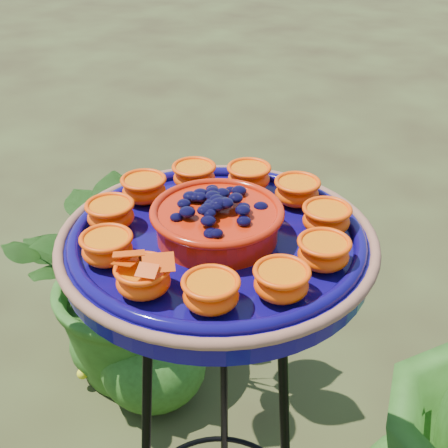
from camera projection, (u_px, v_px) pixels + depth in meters
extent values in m
torus|color=black|center=(217.00, 266.00, 1.01)|extent=(0.36, 0.36, 0.02)
cylinder|color=black|center=(224.00, 400.00, 1.39)|extent=(0.05, 0.09, 0.95)
cylinder|color=#0D064F|center=(217.00, 249.00, 1.00)|extent=(0.64, 0.64, 0.04)
torus|color=#936442|center=(217.00, 238.00, 0.99)|extent=(0.51, 0.51, 0.02)
torus|color=#0D064F|center=(217.00, 236.00, 0.98)|extent=(0.47, 0.47, 0.02)
cylinder|color=#BB1D07|center=(217.00, 224.00, 0.97)|extent=(0.25, 0.25, 0.05)
torus|color=#BB1D07|center=(217.00, 211.00, 0.96)|extent=(0.21, 0.21, 0.01)
ellipsoid|color=black|center=(217.00, 208.00, 0.96)|extent=(0.17, 0.17, 0.03)
ellipsoid|color=#FF3A02|center=(326.00, 221.00, 0.99)|extent=(0.08, 0.08, 0.04)
cylinder|color=orange|center=(327.00, 211.00, 0.98)|extent=(0.07, 0.07, 0.01)
ellipsoid|color=#FF3A02|center=(297.00, 194.00, 1.07)|extent=(0.08, 0.08, 0.04)
cylinder|color=orange|center=(298.00, 184.00, 1.06)|extent=(0.07, 0.07, 0.01)
ellipsoid|color=#FF3A02|center=(249.00, 179.00, 1.12)|extent=(0.08, 0.08, 0.04)
cylinder|color=orange|center=(249.00, 169.00, 1.11)|extent=(0.07, 0.07, 0.01)
ellipsoid|color=#FF3A02|center=(194.00, 178.00, 1.12)|extent=(0.08, 0.08, 0.04)
cylinder|color=orange|center=(194.00, 168.00, 1.11)|extent=(0.07, 0.07, 0.01)
ellipsoid|color=#FF3A02|center=(144.00, 191.00, 1.08)|extent=(0.08, 0.08, 0.04)
cylinder|color=orange|center=(143.00, 181.00, 1.07)|extent=(0.07, 0.07, 0.01)
ellipsoid|color=#FF3A02|center=(111.00, 217.00, 1.00)|extent=(0.08, 0.08, 0.04)
cylinder|color=orange|center=(110.00, 207.00, 0.99)|extent=(0.07, 0.07, 0.01)
ellipsoid|color=#FF3A02|center=(108.00, 251.00, 0.92)|extent=(0.08, 0.08, 0.04)
cylinder|color=orange|center=(106.00, 240.00, 0.91)|extent=(0.07, 0.07, 0.01)
ellipsoid|color=#FF3A02|center=(143.00, 282.00, 0.85)|extent=(0.08, 0.08, 0.04)
cylinder|color=orange|center=(142.00, 270.00, 0.84)|extent=(0.07, 0.07, 0.01)
ellipsoid|color=#FF3A02|center=(211.00, 296.00, 0.83)|extent=(0.08, 0.08, 0.04)
cylinder|color=orange|center=(211.00, 284.00, 0.82)|extent=(0.07, 0.07, 0.01)
ellipsoid|color=#FF3A02|center=(281.00, 285.00, 0.85)|extent=(0.08, 0.08, 0.04)
cylinder|color=orange|center=(282.00, 273.00, 0.84)|extent=(0.07, 0.07, 0.01)
ellipsoid|color=#FF3A02|center=(323.00, 255.00, 0.91)|extent=(0.08, 0.08, 0.04)
cylinder|color=orange|center=(324.00, 244.00, 0.90)|extent=(0.07, 0.07, 0.01)
cylinder|color=black|center=(142.00, 264.00, 0.84)|extent=(0.02, 0.03, 0.00)
cube|color=#FF4405|center=(129.00, 254.00, 0.85)|extent=(0.05, 0.05, 0.01)
cube|color=#FF4405|center=(158.00, 263.00, 0.83)|extent=(0.05, 0.05, 0.01)
imported|color=#224813|center=(136.00, 265.00, 1.96)|extent=(0.97, 0.96, 0.81)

